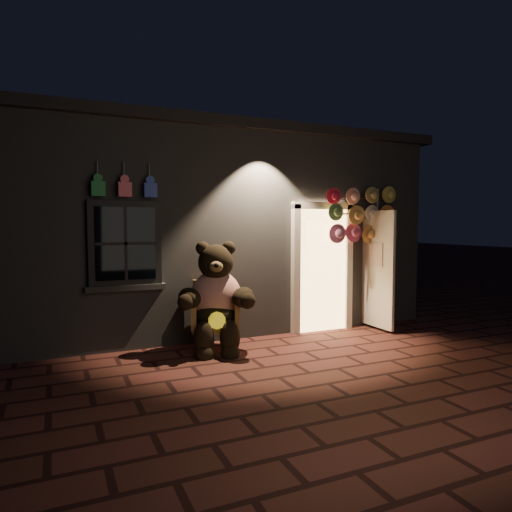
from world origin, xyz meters
TOP-DOWN VIEW (x-y plane):
  - ground at (0.00, 0.00)m, footprint 60.00×60.00m
  - shop_building at (0.00, 3.99)m, footprint 7.30×5.95m
  - wicker_armchair at (-0.68, 1.14)m, footprint 0.82×0.78m
  - teddy_bear at (-0.71, 1.01)m, footprint 1.15×1.05m
  - hat_rack at (2.06, 1.28)m, footprint 1.40×0.22m

SIDE VIEW (x-z plane):
  - ground at x=0.00m, z-range 0.00..0.00m
  - wicker_armchair at x=-0.68m, z-range 0.00..0.99m
  - teddy_bear at x=-0.71m, z-range -0.08..1.57m
  - shop_building at x=0.00m, z-range -0.02..3.49m
  - hat_rack at x=2.06m, z-range 0.74..3.20m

